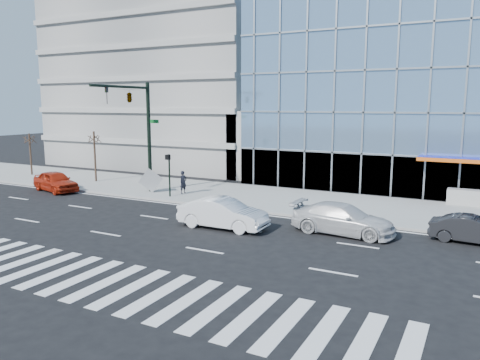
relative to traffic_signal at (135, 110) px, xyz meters
The scene contains 15 objects.
ground 13.41m from the traffic_signal, 22.56° to the right, with size 160.00×160.00×0.00m, color black.
sidewalk 13.03m from the traffic_signal, 17.33° to the left, with size 120.00×8.00×0.15m, color gray.
parking_garage 23.56m from the traffic_signal, 112.79° to the left, with size 24.00×24.00×20.00m, color gray.
ramp_block 14.68m from the traffic_signal, 69.59° to the left, with size 6.00×8.00×6.00m, color gray.
tower_backdrop 70.43m from the traffic_signal, 106.19° to the left, with size 14.00×14.00×48.00m, color gray.
traffic_signal is the anchor object (origin of this frame).
ped_signal_post 4.75m from the traffic_signal, ahead, with size 0.30×0.33×3.00m.
street_tree_near 7.96m from the traffic_signal, 157.29° to the left, with size 1.10×1.10×4.23m.
street_tree_far 15.53m from the traffic_signal, 168.95° to the left, with size 1.10×1.10×3.87m.
white_suv 16.93m from the traffic_signal, 10.23° to the right, with size 2.16×5.31×1.54m, color silver.
white_sedan 12.13m from the traffic_signal, 25.94° to the right, with size 1.71×4.90×1.61m, color white.
dark_sedan 22.53m from the traffic_signal, ahead, with size 1.38×3.96×1.30m, color black.
red_sedan 8.82m from the traffic_signal, 168.38° to the right, with size 1.83×4.54×1.55m, color #AC230D.
pedestrian 6.12m from the traffic_signal, 33.37° to the left, with size 0.61×0.40×1.66m, color black.
tilted_panel 5.21m from the traffic_signal, 68.77° to the left, with size 1.30×0.06×1.30m, color #A0A0A0.
Camera 1 is at (10.98, -21.39, 6.59)m, focal length 35.00 mm.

